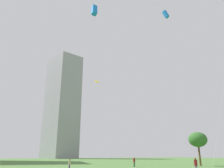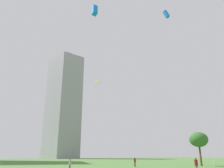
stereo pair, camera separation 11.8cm
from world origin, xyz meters
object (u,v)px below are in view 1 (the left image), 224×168
(person_standing_3, at_px, (134,161))
(distant_highrise_1, at_px, (62,106))
(kite_flying_0, at_px, (166,15))
(person_standing_0, at_px, (196,164))
(kite_flying_3, at_px, (94,10))
(person_standing_2, at_px, (70,164))
(park_tree_0, at_px, (198,140))
(kite_flying_6, at_px, (97,82))

(person_standing_3, xyz_separation_m, distant_highrise_1, (15.41, 103.07, 31.76))
(person_standing_3, bearing_deg, kite_flying_0, -66.87)
(person_standing_0, bearing_deg, kite_flying_3, -147.25)
(person_standing_0, relative_size, distant_highrise_1, 0.03)
(kite_flying_0, height_order, kite_flying_3, kite_flying_0)
(person_standing_0, bearing_deg, person_standing_2, -144.00)
(person_standing_2, bearing_deg, park_tree_0, -51.99)
(person_standing_2, height_order, park_tree_0, park_tree_0)
(park_tree_0, distance_m, distant_highrise_1, 110.33)
(person_standing_3, bearing_deg, person_standing_0, -113.15)
(kite_flying_0, distance_m, kite_flying_6, 20.77)
(kite_flying_0, bearing_deg, kite_flying_6, 137.81)
(park_tree_0, bearing_deg, kite_flying_3, -177.00)
(person_standing_0, distance_m, person_standing_2, 17.19)
(kite_flying_0, distance_m, distant_highrise_1, 109.87)
(kite_flying_3, xyz_separation_m, park_tree_0, (24.83, 1.30, -21.82))
(person_standing_0, height_order, park_tree_0, park_tree_0)
(person_standing_3, distance_m, kite_flying_6, 17.23)
(person_standing_2, xyz_separation_m, person_standing_3, (13.76, 3.47, 0.08))
(person_standing_3, height_order, distant_highrise_1, distant_highrise_1)
(person_standing_0, xyz_separation_m, distant_highrise_1, (17.67, 119.31, 31.71))
(person_standing_2, relative_size, distant_highrise_1, 0.02)
(person_standing_3, bearing_deg, person_standing_2, 178.90)
(park_tree_0, bearing_deg, distant_highrise_1, 89.01)
(kite_flying_3, bearing_deg, kite_flying_0, -4.46)
(kite_flying_0, distance_m, park_tree_0, 27.31)
(kite_flying_0, xyz_separation_m, kite_flying_3, (-16.24, 1.27, -3.97))
(person_standing_3, xyz_separation_m, kite_flying_3, (-11.26, -5.03, 25.95))
(kite_flying_3, height_order, kite_flying_6, kite_flying_3)
(kite_flying_0, xyz_separation_m, distant_highrise_1, (10.43, 109.36, 1.85))
(park_tree_0, bearing_deg, person_standing_3, 164.65)
(kite_flying_3, relative_size, distant_highrise_1, 0.43)
(kite_flying_0, bearing_deg, park_tree_0, 16.67)
(person_standing_2, distance_m, kite_flying_0, 35.48)
(person_standing_0, relative_size, kite_flying_0, 0.06)
(kite_flying_0, bearing_deg, distant_highrise_1, 84.55)
(person_standing_0, bearing_deg, kite_flying_6, -174.95)
(kite_flying_6, bearing_deg, person_standing_2, -136.09)
(park_tree_0, relative_size, distant_highrise_1, 0.10)
(person_standing_2, bearing_deg, kite_flying_0, -60.02)
(person_standing_3, relative_size, park_tree_0, 0.26)
(person_standing_2, height_order, kite_flying_3, kite_flying_3)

